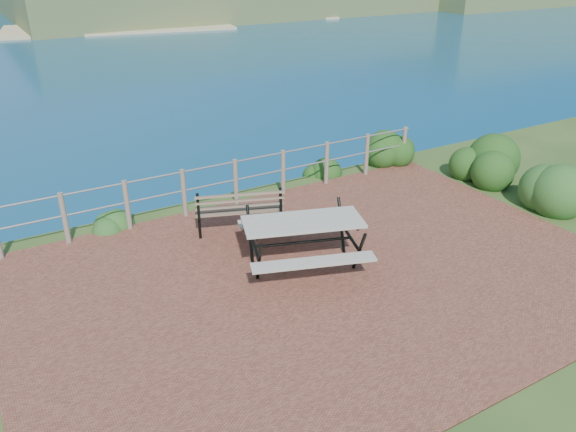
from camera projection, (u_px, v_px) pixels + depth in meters
ground at (323, 276)px, 9.41m from camera, size 10.00×7.00×0.12m
safety_railing at (236, 180)px, 11.77m from camera, size 9.40×0.10×1.00m
picnic_table at (303, 238)px, 9.49m from camera, size 2.16×1.66×0.84m
park_bench at (239, 203)px, 10.61m from camera, size 1.70×0.95×0.93m
shrub_right_front at (485, 180)px, 13.31m from camera, size 1.30×1.30×1.85m
shrub_right_back at (556, 207)px, 11.89m from camera, size 1.27×1.27×1.81m
shrub_right_edge at (393, 165)px, 14.22m from camera, size 1.15×1.15×1.63m
shrub_lip_west at (109, 226)px, 11.08m from camera, size 0.76×0.76×0.50m
shrub_lip_east at (323, 173)px, 13.66m from camera, size 0.81×0.81×0.57m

